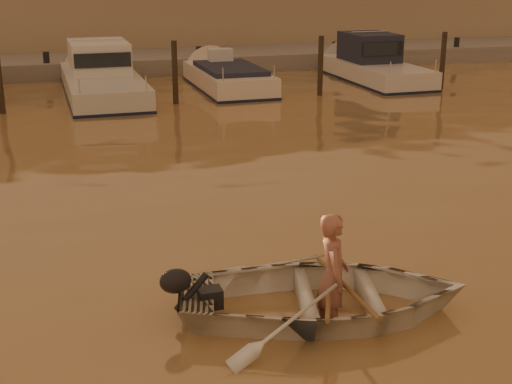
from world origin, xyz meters
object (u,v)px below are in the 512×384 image
object	(u,v)px
person	(333,276)
moored_boat_3	(228,82)
dinghy	(324,296)
moored_boat_4	(375,65)
waterfront_building	(125,4)
moored_boat_2	(102,77)

from	to	relation	value
person	moored_boat_3	distance (m)	17.30
dinghy	moored_boat_4	xyz separation A→B (m)	(9.10, 16.98, 0.35)
moored_boat_4	waterfront_building	xyz separation A→B (m)	(-7.96, 11.00, 1.77)
person	moored_boat_2	distance (m)	17.05
dinghy	waterfront_building	bearing A→B (deg)	11.22
dinghy	moored_boat_2	size ratio (longest dim) A/B	0.47
moored_boat_3	waterfront_building	size ratio (longest dim) A/B	0.13
waterfront_building	dinghy	bearing A→B (deg)	-92.34
dinghy	moored_boat_2	xyz separation A→B (m)	(-1.15, 16.98, 0.35)
moored_boat_2	moored_boat_3	distance (m)	4.46
dinghy	waterfront_building	size ratio (longest dim) A/B	0.08
moored_boat_3	moored_boat_4	bearing A→B (deg)	0.00
moored_boat_2	moored_boat_4	size ratio (longest dim) A/B	1.20
dinghy	moored_boat_3	bearing A→B (deg)	2.60
dinghy	person	bearing A→B (deg)	-90.00
moored_boat_2	moored_boat_3	xyz separation A→B (m)	(4.44, 0.00, -0.40)
person	moored_boat_4	xyz separation A→B (m)	(9.01, 17.00, 0.08)
moored_boat_2	moored_boat_4	world-z (taller)	same
moored_boat_2	moored_boat_4	bearing A→B (deg)	0.00
waterfront_building	moored_boat_3	bearing A→B (deg)	-78.97
moored_boat_2	dinghy	bearing A→B (deg)	-86.12
moored_boat_2	waterfront_building	world-z (taller)	waterfront_building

